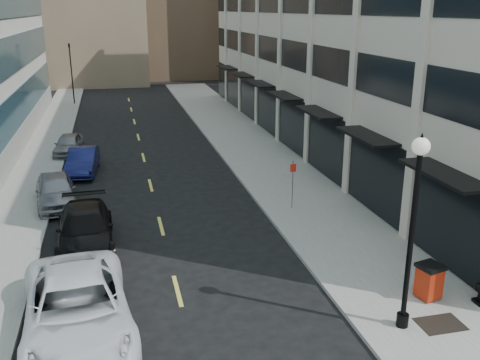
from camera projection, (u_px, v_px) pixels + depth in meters
name	position (u px, v px, depth m)	size (l,w,h in m)	color
sidewalk_right	(279.00, 175.00, 31.44)	(5.00, 80.00, 0.15)	gray
sidewalk_left	(27.00, 193.00, 28.33)	(3.00, 80.00, 0.15)	gray
building_right	(381.00, 15.00, 37.27)	(15.30, 46.50, 18.25)	beige
skyline_stone	(253.00, 4.00, 73.29)	(10.00, 14.00, 20.00)	beige
grate_far	(440.00, 324.00, 16.45)	(1.40, 1.00, 0.01)	black
road_centerline	(155.00, 203.00, 27.02)	(0.15, 68.20, 0.01)	#D8CC4C
traffic_signal	(69.00, 47.00, 52.73)	(0.66, 0.66, 6.98)	black
car_white_van	(77.00, 309.00, 15.85)	(3.08, 6.68, 1.86)	white
car_black_pickup	(85.00, 229.00, 21.85)	(2.24, 5.52, 1.60)	black
car_silver_sedan	(56.00, 190.00, 26.53)	(1.87, 4.65, 1.58)	gray
car_blue_sedan	(83.00, 161.00, 31.78)	(1.58, 4.53, 1.49)	#161A53
car_grey_sedan	(69.00, 144.00, 35.86)	(1.64, 4.07, 1.39)	gray
trash_bin	(429.00, 280.00, 17.75)	(0.92, 0.93, 1.23)	#A9220B
lamppost	(413.00, 218.00, 15.28)	(0.50, 0.50, 6.06)	black
sign_post	(293.00, 178.00, 25.55)	(0.28, 0.06, 2.38)	slate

